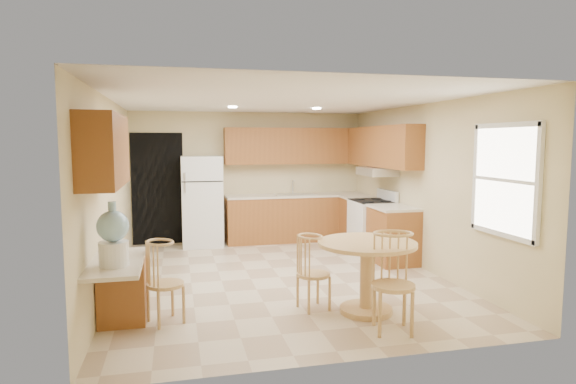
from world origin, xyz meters
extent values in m
plane|color=beige|center=(0.00, 0.00, 0.00)|extent=(5.50, 5.50, 0.00)
cube|color=white|center=(0.00, 0.00, 2.50)|extent=(4.50, 5.50, 0.02)
cube|color=beige|center=(0.00, 2.75, 1.25)|extent=(4.50, 0.02, 2.50)
cube|color=beige|center=(0.00, -2.75, 1.25)|extent=(4.50, 0.02, 2.50)
cube|color=beige|center=(-2.25, 0.00, 1.25)|extent=(0.02, 5.50, 2.50)
cube|color=beige|center=(2.25, 0.00, 1.25)|extent=(0.02, 5.50, 2.50)
cube|color=black|center=(-1.75, 2.73, 1.05)|extent=(0.90, 0.02, 2.10)
cube|color=#975826|center=(0.88, 2.45, 0.43)|extent=(2.75, 0.60, 0.87)
cube|color=beige|center=(0.88, 2.45, 0.89)|extent=(2.75, 0.63, 0.04)
cube|color=#975826|center=(1.95, 1.85, 0.43)|extent=(0.60, 0.59, 0.87)
cube|color=beige|center=(1.95, 1.85, 0.89)|extent=(0.63, 0.59, 0.04)
cube|color=#975826|center=(1.95, 0.40, 0.43)|extent=(0.60, 0.80, 0.87)
cube|color=beige|center=(1.95, 0.40, 0.89)|extent=(0.63, 0.80, 0.04)
cube|color=#975826|center=(0.88, 2.58, 1.85)|extent=(2.75, 0.33, 0.70)
cube|color=#975826|center=(2.08, 1.21, 1.85)|extent=(0.33, 2.42, 0.70)
cube|color=#975826|center=(-2.08, -1.60, 1.85)|extent=(0.33, 1.40, 0.70)
cube|color=silver|center=(0.85, 2.45, 0.91)|extent=(0.78, 0.44, 0.01)
cube|color=silver|center=(2.00, 1.18, 1.42)|extent=(0.50, 0.76, 0.14)
cube|color=#975826|center=(-2.00, -1.32, 0.36)|extent=(0.48, 0.42, 0.72)
cube|color=beige|center=(-2.00, -1.70, 0.75)|extent=(0.50, 1.20, 0.04)
cube|color=white|center=(2.23, -1.85, 1.50)|extent=(0.05, 1.00, 1.20)
cube|color=white|center=(2.22, -1.85, 2.12)|extent=(0.05, 1.10, 0.06)
cube|color=white|center=(2.22, -1.85, 0.88)|extent=(0.05, 1.10, 0.06)
cube|color=white|center=(2.22, -2.38, 1.50)|extent=(0.05, 0.06, 1.28)
cube|color=white|center=(2.22, -1.32, 1.50)|extent=(0.05, 0.06, 1.28)
cylinder|color=white|center=(-0.50, 1.20, 2.48)|extent=(0.14, 0.14, 0.02)
cylinder|color=white|center=(0.90, 1.20, 2.48)|extent=(0.14, 0.14, 0.02)
cube|color=white|center=(-0.95, 2.40, 0.84)|extent=(0.74, 0.69, 1.67)
cube|color=black|center=(-0.95, 2.05, 1.23)|extent=(0.72, 0.01, 0.02)
cube|color=silver|center=(-1.26, 2.04, 1.13)|extent=(0.03, 0.03, 0.18)
cube|color=silver|center=(-1.26, 2.04, 1.33)|extent=(0.03, 0.03, 0.14)
cube|color=white|center=(1.92, 1.18, 0.45)|extent=(0.65, 0.76, 0.90)
cube|color=black|center=(1.92, 1.18, 0.91)|extent=(0.64, 0.75, 0.02)
cube|color=white|center=(2.20, 1.18, 1.00)|extent=(0.06, 0.76, 0.18)
cylinder|color=tan|center=(0.66, -1.63, 0.03)|extent=(0.60, 0.60, 0.06)
cylinder|color=tan|center=(0.66, -1.63, 0.40)|extent=(0.15, 0.15, 0.73)
cylinder|color=tan|center=(0.66, -1.63, 0.80)|extent=(1.11, 1.11, 0.04)
cylinder|color=tan|center=(0.11, -1.38, 0.41)|extent=(0.38, 0.38, 0.04)
cylinder|color=tan|center=(-0.03, -1.24, 0.20)|extent=(0.03, 0.03, 0.41)
cylinder|color=tan|center=(0.24, -1.24, 0.20)|extent=(0.03, 0.03, 0.41)
cylinder|color=tan|center=(-0.03, -1.51, 0.20)|extent=(0.03, 0.03, 0.41)
cylinder|color=tan|center=(0.24, -1.51, 0.20)|extent=(0.03, 0.03, 0.41)
cylinder|color=tan|center=(0.71, -2.20, 0.48)|extent=(0.45, 0.45, 0.04)
cylinder|color=tan|center=(0.55, -2.04, 0.24)|extent=(0.04, 0.04, 0.48)
cylinder|color=tan|center=(0.87, -2.04, 0.24)|extent=(0.04, 0.04, 0.48)
cylinder|color=tan|center=(0.55, -2.36, 0.24)|extent=(0.04, 0.04, 0.48)
cylinder|color=tan|center=(0.87, -2.36, 0.24)|extent=(0.04, 0.04, 0.48)
cylinder|color=tan|center=(-1.55, -1.42, 0.42)|extent=(0.39, 0.39, 0.04)
cylinder|color=tan|center=(-1.69, -1.28, 0.21)|extent=(0.03, 0.03, 0.42)
cylinder|color=tan|center=(-1.41, -1.28, 0.21)|extent=(0.03, 0.03, 0.42)
cylinder|color=tan|center=(-1.69, -1.56, 0.21)|extent=(0.03, 0.03, 0.42)
cylinder|color=tan|center=(-1.41, -1.56, 0.21)|extent=(0.03, 0.03, 0.42)
cylinder|color=white|center=(-2.00, -1.89, 0.89)|extent=(0.27, 0.27, 0.23)
sphere|color=#8EC1DC|center=(-2.00, -1.89, 1.15)|extent=(0.29, 0.29, 0.29)
cylinder|color=#8EC1DC|center=(-2.00, -1.89, 1.34)|extent=(0.07, 0.07, 0.08)
camera|label=1|loc=(-1.42, -6.58, 1.94)|focal=30.00mm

